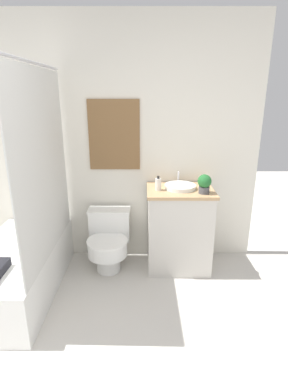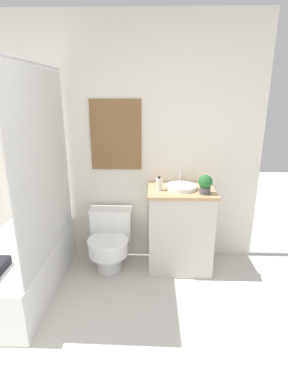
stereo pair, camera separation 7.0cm
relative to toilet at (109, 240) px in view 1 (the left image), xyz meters
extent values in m
cube|color=silver|center=(-0.04, 0.30, 0.94)|extent=(3.19, 0.05, 2.50)
cube|color=brown|center=(0.06, 0.27, 1.04)|extent=(0.52, 0.02, 0.70)
cube|color=beige|center=(0.06, 0.26, 1.04)|extent=(0.49, 0.01, 0.67)
cube|color=white|center=(-0.79, -0.41, -0.10)|extent=(0.69, 1.38, 0.43)
cube|color=silver|center=(-0.45, -0.41, 0.75)|extent=(0.01, 1.27, 1.77)
cylinder|color=#B7B7BC|center=(-0.45, -0.41, 1.66)|extent=(0.02, 1.27, 0.02)
cylinder|color=white|center=(0.00, -0.07, -0.21)|extent=(0.24, 0.24, 0.21)
cylinder|color=white|center=(0.00, -0.12, -0.03)|extent=(0.40, 0.40, 0.14)
cylinder|color=white|center=(0.00, -0.12, 0.05)|extent=(0.41, 0.41, 0.02)
cube|color=white|center=(0.00, 0.14, 0.10)|extent=(0.42, 0.19, 0.33)
cube|color=white|center=(0.00, 0.14, 0.28)|extent=(0.44, 0.20, 0.02)
cube|color=beige|center=(0.72, 0.02, 0.10)|extent=(0.63, 0.47, 0.83)
cube|color=tan|center=(0.72, 0.02, 0.53)|extent=(0.66, 0.50, 0.03)
cylinder|color=white|center=(0.72, 0.04, 0.57)|extent=(0.31, 0.31, 0.04)
cylinder|color=silver|center=(0.72, 0.21, 0.61)|extent=(0.02, 0.02, 0.13)
cylinder|color=silver|center=(0.50, -0.02, 0.61)|extent=(0.06, 0.06, 0.12)
cylinder|color=black|center=(0.50, -0.02, 0.68)|extent=(0.02, 0.02, 0.03)
cylinder|color=#4C4C51|center=(0.93, -0.11, 0.58)|extent=(0.10, 0.10, 0.07)
sphere|color=#23662D|center=(0.93, -0.11, 0.67)|extent=(0.13, 0.13, 0.13)
camera|label=1|loc=(0.37, -2.79, 1.44)|focal=28.00mm
camera|label=2|loc=(0.44, -2.79, 1.44)|focal=28.00mm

